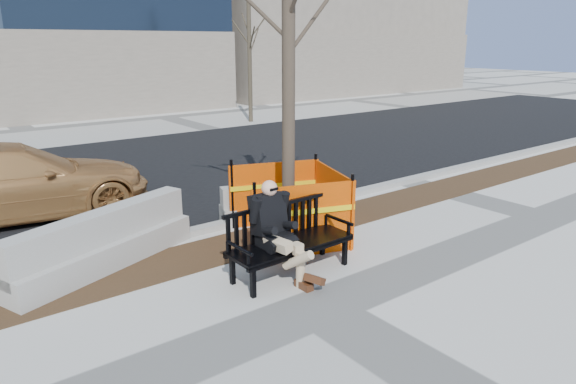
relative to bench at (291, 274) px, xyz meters
The scene contains 11 objects.
ground 1.13m from the bench, 108.70° to the right, with size 120.00×120.00×0.00m, color beige.
mulch_strip 1.57m from the bench, 103.32° to the left, with size 40.00×1.20×0.02m, color #47301C.
asphalt_street 7.74m from the bench, 92.68° to the left, with size 60.00×10.40×0.01m, color black.
curb 2.51m from the bench, 98.31° to the left, with size 60.00×0.25×0.12m, color #9E9B93.
bench is the anchor object (origin of this frame).
seated_man 0.29m from the bench, 169.71° to the left, with size 0.65×1.09×1.52m, color black, non-canonical shape.
tree_fence 1.53m from the bench, 54.06° to the left, with size 2.74×2.74×6.86m, color #FF4A00, non-canonical shape.
sedan 6.26m from the bench, 117.05° to the left, with size 2.17×5.34×1.55m, color #B07941.
jersey_barrier_left 3.03m from the bench, 137.48° to the left, with size 3.31×0.66×0.95m, color #A6A39B, non-canonical shape.
jersey_barrier_right 2.72m from the bench, 54.75° to the left, with size 2.68×0.54×0.77m, color #99978F, non-canonical shape.
far_tree_right 16.16m from the bench, 58.84° to the left, with size 2.10×2.10×5.68m, color #4A3F2F, non-canonical shape.
Camera 1 is at (-4.18, -4.81, 3.52)m, focal length 32.18 mm.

